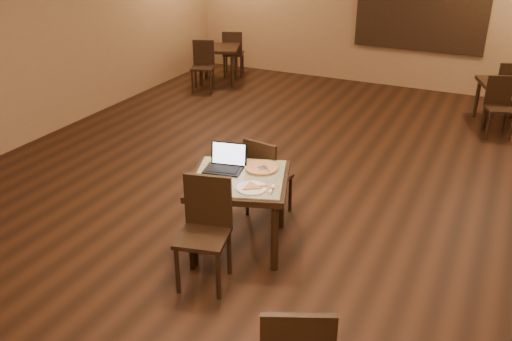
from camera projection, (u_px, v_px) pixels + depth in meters
The scene contains 20 objects.
ground at pixel (287, 192), 6.51m from camera, with size 10.00×10.00×0.00m, color black.
wall_back at pixel (394, 5), 9.94m from camera, with size 8.00×0.02×3.00m, color olive.
wall_left at pixel (21, 36), 7.43m from camera, with size 0.02×10.00×3.00m, color olive.
mural at pixel (422, 5), 9.69m from camera, with size 2.34×0.05×1.64m.
tiled_table at pixel (239, 186), 5.20m from camera, with size 1.17×1.17×0.76m.
chair_main_near at pixel (205, 225), 4.75m from camera, with size 0.52×0.52×0.99m.
chair_main_far at pixel (265, 174), 5.77m from camera, with size 0.46×0.46×0.92m.
laptop at pixel (226, 162), 5.29m from camera, with size 0.41×0.35×0.25m.
plate at pixel (252, 188), 4.92m from camera, with size 0.28×0.28×0.02m, color white.
pizza_slice at pixel (252, 187), 4.91m from camera, with size 0.20×0.20×0.02m, color beige, non-canonical shape.
pizza_pan at pixel (261, 169), 5.30m from camera, with size 0.36×0.36×0.01m, color silver.
pizza_whole at pixel (261, 167), 5.30m from camera, with size 0.33×0.33×0.02m.
spatula at pixel (262, 168), 5.27m from camera, with size 0.09×0.22×0.01m, color silver.
napkin_roll at pixel (271, 189), 4.88m from camera, with size 0.06×0.15×0.04m.
other_table_a at pixel (504, 89), 8.39m from camera, with size 0.92×0.92×0.68m.
other_table_a_chair_near at pixel (499, 103), 8.01m from camera, with size 0.49×0.49×0.88m.
other_table_a_chair_far at pixel (507, 85), 8.83m from camera, with size 0.49×0.49×0.88m.
other_table_b at pixel (219, 53), 10.45m from camera, with size 0.98×0.98×0.71m.
other_table_b_chair_near at pixel (203, 63), 10.06m from camera, with size 0.51×0.51×0.92m.
other_table_b_chair_far at pixel (233, 51), 10.91m from camera, with size 0.51×0.51×0.92m.
Camera 1 is at (2.16, -5.36, 3.03)m, focal length 38.00 mm.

